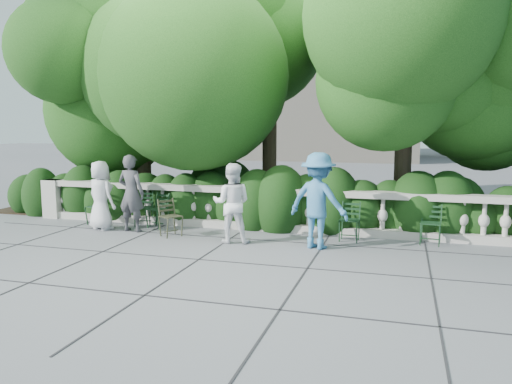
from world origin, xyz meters
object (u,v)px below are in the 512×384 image
(chair_weathered, at_px, (174,237))
(person_businessman, at_px, (101,195))
(chair_b, at_px, (143,227))
(chair_a, at_px, (93,226))
(person_woman_grey, at_px, (131,193))
(chair_e, at_px, (429,246))
(person_older_blue, at_px, (318,201))
(chair_c, at_px, (153,229))
(chair_d, at_px, (348,242))
(person_casual_man, at_px, (232,203))

(chair_weathered, distance_m, person_businessman, 2.18)
(chair_b, bearing_deg, chair_a, 174.63)
(chair_weathered, distance_m, person_woman_grey, 1.53)
(chair_a, height_order, chair_e, same)
(person_older_blue, bearing_deg, chair_c, 7.15)
(chair_e, distance_m, person_older_blue, 2.47)
(chair_a, bearing_deg, chair_e, 17.84)
(chair_b, distance_m, chair_d, 4.91)
(chair_b, height_order, chair_e, same)
(chair_a, xyz_separation_m, chair_c, (1.61, 0.06, 0.00))
(chair_weathered, bearing_deg, person_casual_man, -57.76)
(chair_weathered, bearing_deg, person_woman_grey, 110.27)
(person_older_blue, bearing_deg, chair_b, 5.96)
(chair_c, height_order, chair_e, same)
(chair_b, relative_size, chair_e, 1.00)
(chair_d, height_order, person_businessman, person_businessman)
(chair_c, distance_m, person_older_blue, 4.16)
(chair_e, xyz_separation_m, person_businessman, (-7.28, -0.43, 0.80))
(chair_b, relative_size, chair_weathered, 1.00)
(chair_a, height_order, person_older_blue, person_older_blue)
(chair_e, bearing_deg, chair_d, -168.84)
(chair_d, height_order, person_woman_grey, person_woman_grey)
(person_older_blue, bearing_deg, person_woman_grey, 12.49)
(chair_d, height_order, chair_e, same)
(chair_b, relative_size, chair_c, 1.00)
(person_older_blue, bearing_deg, person_casual_man, 17.80)
(chair_c, relative_size, chair_e, 1.00)
(chair_d, xyz_separation_m, person_woman_grey, (-4.88, -0.29, 0.88))
(chair_d, relative_size, person_woman_grey, 0.48)
(chair_b, bearing_deg, chair_c, -38.35)
(person_woman_grey, bearing_deg, chair_e, -172.16)
(chair_a, bearing_deg, chair_weathered, 3.12)
(chair_e, height_order, chair_weathered, same)
(chair_weathered, distance_m, person_older_blue, 3.28)
(chair_d, height_order, chair_weathered, same)
(chair_c, bearing_deg, chair_d, 14.78)
(person_businessman, relative_size, person_casual_man, 0.97)
(chair_b, xyz_separation_m, person_casual_man, (2.58, -0.88, 0.83))
(chair_a, xyz_separation_m, chair_d, (6.14, -0.00, 0.00))
(person_casual_man, bearing_deg, chair_weathered, -12.35)
(person_businessman, xyz_separation_m, person_casual_man, (3.34, -0.36, 0.02))
(chair_a, xyz_separation_m, chair_b, (1.24, 0.22, 0.00))
(person_businessman, bearing_deg, person_casual_man, -164.11)
(chair_b, distance_m, chair_e, 6.51)
(chair_a, height_order, chair_weathered, same)
(chair_b, bearing_deg, person_businessman, -161.20)
(chair_weathered, height_order, person_casual_man, person_casual_man)
(chair_c, relative_size, person_businessman, 0.52)
(chair_a, relative_size, person_businessman, 0.52)
(chair_b, relative_size, person_woman_grey, 0.48)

